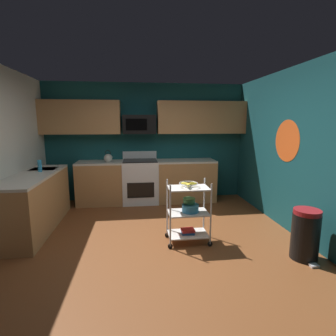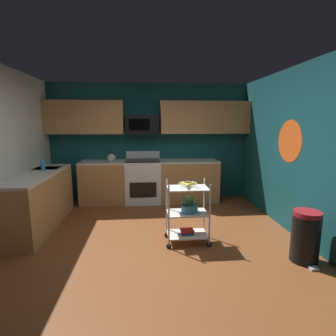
# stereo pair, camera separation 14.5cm
# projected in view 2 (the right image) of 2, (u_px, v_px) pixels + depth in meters

# --- Properties ---
(floor) EXTENTS (4.40, 4.80, 0.04)m
(floor) POSITION_uv_depth(u_px,v_px,m) (153.00, 246.00, 3.80)
(floor) COLOR brown
(floor) RESTS_ON ground
(wall_back) EXTENTS (4.52, 0.06, 2.60)m
(wall_back) POSITION_uv_depth(u_px,v_px,m) (150.00, 142.00, 5.95)
(wall_back) COLOR #14474C
(wall_back) RESTS_ON ground
(wall_right) EXTENTS (0.06, 4.80, 2.60)m
(wall_right) POSITION_uv_depth(u_px,v_px,m) (307.00, 154.00, 3.76)
(wall_right) COLOR #14474C
(wall_right) RESTS_ON ground
(wall_flower_decal) EXTENTS (0.00, 0.68, 0.68)m
(wall_flower_decal) POSITION_uv_depth(u_px,v_px,m) (289.00, 141.00, 4.16)
(wall_flower_decal) COLOR #E5591E
(counter_run) EXTENTS (3.70, 2.57, 0.92)m
(counter_run) POSITION_uv_depth(u_px,v_px,m) (112.00, 188.00, 5.20)
(counter_run) COLOR #B27F4C
(counter_run) RESTS_ON ground
(oven_range) EXTENTS (0.76, 0.65, 1.10)m
(oven_range) POSITION_uv_depth(u_px,v_px,m) (143.00, 181.00, 5.76)
(oven_range) COLOR white
(oven_range) RESTS_ON ground
(upper_cabinets) EXTENTS (4.40, 0.33, 0.70)m
(upper_cabinets) POSITION_uv_depth(u_px,v_px,m) (151.00, 117.00, 5.67)
(upper_cabinets) COLOR #B27F4C
(microwave) EXTENTS (0.70, 0.39, 0.40)m
(microwave) POSITION_uv_depth(u_px,v_px,m) (142.00, 124.00, 5.65)
(microwave) COLOR black
(rolling_cart) EXTENTS (0.64, 0.39, 0.91)m
(rolling_cart) POSITION_uv_depth(u_px,v_px,m) (187.00, 213.00, 3.79)
(rolling_cart) COLOR silver
(rolling_cart) RESTS_ON ground
(fruit_bowl) EXTENTS (0.27, 0.27, 0.07)m
(fruit_bowl) POSITION_uv_depth(u_px,v_px,m) (188.00, 184.00, 3.72)
(fruit_bowl) COLOR silver
(fruit_bowl) RESTS_ON rolling_cart
(mixing_bowl_large) EXTENTS (0.25, 0.25, 0.11)m
(mixing_bowl_large) POSITION_uv_depth(u_px,v_px,m) (189.00, 208.00, 3.78)
(mixing_bowl_large) COLOR #338CBF
(mixing_bowl_large) RESTS_ON rolling_cart
(mixing_bowl_small) EXTENTS (0.18, 0.18, 0.08)m
(mixing_bowl_small) POSITION_uv_depth(u_px,v_px,m) (188.00, 201.00, 3.80)
(mixing_bowl_small) COLOR #387F4C
(mixing_bowl_small) RESTS_ON rolling_cart
(book_stack) EXTENTS (0.20, 0.17, 0.07)m
(book_stack) POSITION_uv_depth(u_px,v_px,m) (187.00, 231.00, 3.84)
(book_stack) COLOR #1E4C8C
(book_stack) RESTS_ON rolling_cart
(kettle) EXTENTS (0.21, 0.18, 0.26)m
(kettle) POSITION_uv_depth(u_px,v_px,m) (111.00, 158.00, 5.61)
(kettle) COLOR beige
(kettle) RESTS_ON counter_run
(dish_soap_bottle) EXTENTS (0.06, 0.06, 0.20)m
(dish_soap_bottle) POSITION_uv_depth(u_px,v_px,m) (43.00, 165.00, 4.50)
(dish_soap_bottle) COLOR #2D8CBF
(dish_soap_bottle) RESTS_ON counter_run
(trash_can) EXTENTS (0.34, 0.42, 0.66)m
(trash_can) POSITION_uv_depth(u_px,v_px,m) (306.00, 237.00, 3.29)
(trash_can) COLOR black
(trash_can) RESTS_ON ground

